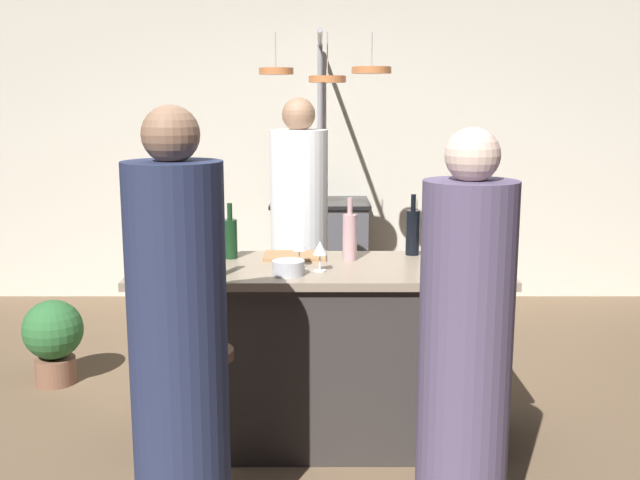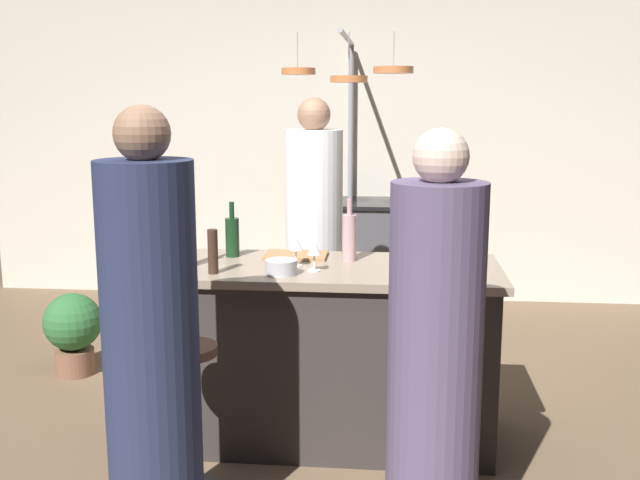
{
  "view_description": "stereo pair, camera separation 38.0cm",
  "coord_description": "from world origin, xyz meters",
  "px_view_note": "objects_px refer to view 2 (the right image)",
  "views": [
    {
      "loc": [
        -0.0,
        -3.58,
        1.71
      ],
      "look_at": [
        0.0,
        0.15,
        1.0
      ],
      "focal_mm": 41.91,
      "sensor_mm": 36.0,
      "label": 1
    },
    {
      "loc": [
        0.38,
        -3.57,
        1.71
      ],
      "look_at": [
        0.0,
        0.15,
        1.0
      ],
      "focal_mm": 41.91,
      "sensor_mm": 36.0,
      "label": 2
    }
  ],
  "objects_px": {
    "guest_left": "(152,352)",
    "wine_bottle_red": "(232,236)",
    "guest_right": "(435,370)",
    "bar_stool_left": "(189,413)",
    "potted_plant": "(73,328)",
    "bar_stool_right": "(432,424)",
    "chef": "(314,244)",
    "wine_bottle_white": "(187,240)",
    "wine_glass_near_left_guest": "(462,247)",
    "stove_range": "(348,254)",
    "wine_bottle_dark": "(416,233)",
    "mixing_bowl_ceramic": "(441,271)",
    "cutting_board": "(296,255)",
    "pepper_mill": "(213,252)",
    "wine_bottle_rose": "(349,236)",
    "wine_glass_by_chef": "(315,250)",
    "mixing_bowl_steel": "(281,267)",
    "wine_glass_near_right_guest": "(296,245)"
  },
  "relations": [
    {
      "from": "guest_left",
      "to": "wine_bottle_red",
      "type": "height_order",
      "value": "guest_left"
    },
    {
      "from": "guest_right",
      "to": "bar_stool_left",
      "type": "bearing_deg",
      "value": 160.24
    },
    {
      "from": "potted_plant",
      "to": "wine_bottle_red",
      "type": "height_order",
      "value": "wine_bottle_red"
    },
    {
      "from": "bar_stool_right",
      "to": "guest_right",
      "type": "bearing_deg",
      "value": -92.89
    },
    {
      "from": "chef",
      "to": "wine_bottle_white",
      "type": "relative_size",
      "value": 5.16
    },
    {
      "from": "bar_stool_left",
      "to": "wine_glass_near_left_guest",
      "type": "height_order",
      "value": "wine_glass_near_left_guest"
    },
    {
      "from": "wine_glass_near_left_guest",
      "to": "stove_range",
      "type": "bearing_deg",
      "value": 105.99
    },
    {
      "from": "potted_plant",
      "to": "wine_bottle_dark",
      "type": "height_order",
      "value": "wine_bottle_dark"
    },
    {
      "from": "wine_bottle_white",
      "to": "wine_glass_near_left_guest",
      "type": "distance_m",
      "value": 1.33
    },
    {
      "from": "mixing_bowl_ceramic",
      "to": "cutting_board",
      "type": "bearing_deg",
      "value": 153.06
    },
    {
      "from": "pepper_mill",
      "to": "wine_bottle_rose",
      "type": "distance_m",
      "value": 0.71
    },
    {
      "from": "stove_range",
      "to": "wine_bottle_dark",
      "type": "relative_size",
      "value": 2.78
    },
    {
      "from": "stove_range",
      "to": "bar_stool_right",
      "type": "xyz_separation_m",
      "value": [
        0.55,
        -3.07,
        -0.07
      ]
    },
    {
      "from": "chef",
      "to": "wine_bottle_dark",
      "type": "xyz_separation_m",
      "value": [
        0.62,
        -0.82,
        0.23
      ]
    },
    {
      "from": "wine_glass_by_chef",
      "to": "wine_glass_near_left_guest",
      "type": "height_order",
      "value": "same"
    },
    {
      "from": "wine_glass_near_left_guest",
      "to": "pepper_mill",
      "type": "bearing_deg",
      "value": -169.21
    },
    {
      "from": "stove_range",
      "to": "guest_left",
      "type": "bearing_deg",
      "value": -98.49
    },
    {
      "from": "wine_glass_by_chef",
      "to": "mixing_bowl_ceramic",
      "type": "bearing_deg",
      "value": -5.59
    },
    {
      "from": "mixing_bowl_ceramic",
      "to": "mixing_bowl_steel",
      "type": "relative_size",
      "value": 1.19
    },
    {
      "from": "bar_stool_right",
      "to": "guest_right",
      "type": "distance_m",
      "value": 0.52
    },
    {
      "from": "bar_stool_left",
      "to": "mixing_bowl_ceramic",
      "type": "distance_m",
      "value": 1.29
    },
    {
      "from": "wine_bottle_dark",
      "to": "wine_bottle_white",
      "type": "distance_m",
      "value": 1.17
    },
    {
      "from": "bar_stool_right",
      "to": "potted_plant",
      "type": "distance_m",
      "value": 2.55
    },
    {
      "from": "guest_left",
      "to": "wine_glass_by_chef",
      "type": "bearing_deg",
      "value": 59.28
    },
    {
      "from": "mixing_bowl_ceramic",
      "to": "bar_stool_right",
      "type": "bearing_deg",
      "value": -95.77
    },
    {
      "from": "chef",
      "to": "bar_stool_left",
      "type": "height_order",
      "value": "chef"
    },
    {
      "from": "guest_right",
      "to": "potted_plant",
      "type": "relative_size",
      "value": 3.1
    },
    {
      "from": "mixing_bowl_steel",
      "to": "bar_stool_right",
      "type": "bearing_deg",
      "value": -31.17
    },
    {
      "from": "wine_glass_near_left_guest",
      "to": "mixing_bowl_ceramic",
      "type": "relative_size",
      "value": 0.81
    },
    {
      "from": "wine_bottle_white",
      "to": "wine_glass_by_chef",
      "type": "distance_m",
      "value": 0.64
    },
    {
      "from": "wine_bottle_white",
      "to": "wine_glass_near_left_guest",
      "type": "bearing_deg",
      "value": 3.69
    },
    {
      "from": "wine_glass_near_left_guest",
      "to": "wine_glass_near_right_guest",
      "type": "bearing_deg",
      "value": -178.14
    },
    {
      "from": "stove_range",
      "to": "wine_glass_near_right_guest",
      "type": "bearing_deg",
      "value": -92.34
    },
    {
      "from": "potted_plant",
      "to": "wine_glass_near_left_guest",
      "type": "relative_size",
      "value": 3.56
    },
    {
      "from": "bar_stool_right",
      "to": "wine_bottle_rose",
      "type": "height_order",
      "value": "wine_bottle_rose"
    },
    {
      "from": "chef",
      "to": "wine_bottle_red",
      "type": "bearing_deg",
      "value": -109.86
    },
    {
      "from": "pepper_mill",
      "to": "wine_bottle_rose",
      "type": "height_order",
      "value": "wine_bottle_rose"
    },
    {
      "from": "guest_left",
      "to": "wine_bottle_rose",
      "type": "height_order",
      "value": "guest_left"
    },
    {
      "from": "stove_range",
      "to": "bar_stool_right",
      "type": "height_order",
      "value": "stove_range"
    },
    {
      "from": "wine_bottle_white",
      "to": "mixing_bowl_ceramic",
      "type": "xyz_separation_m",
      "value": [
        1.22,
        -0.1,
        -0.1
      ]
    },
    {
      "from": "stove_range",
      "to": "guest_right",
      "type": "xyz_separation_m",
      "value": [
        0.53,
        -3.44,
        0.3
      ]
    },
    {
      "from": "cutting_board",
      "to": "mixing_bowl_steel",
      "type": "distance_m",
      "value": 0.39
    },
    {
      "from": "wine_glass_near_right_guest",
      "to": "mixing_bowl_steel",
      "type": "bearing_deg",
      "value": -104.46
    },
    {
      "from": "bar_stool_left",
      "to": "wine_bottle_dark",
      "type": "distance_m",
      "value": 1.47
    },
    {
      "from": "pepper_mill",
      "to": "bar_stool_right",
      "type": "bearing_deg",
      "value": -21.63
    },
    {
      "from": "wine_bottle_dark",
      "to": "wine_glass_near_left_guest",
      "type": "distance_m",
      "value": 0.34
    },
    {
      "from": "guest_right",
      "to": "potted_plant",
      "type": "bearing_deg",
      "value": 141.25
    },
    {
      "from": "wine_glass_near_right_guest",
      "to": "mixing_bowl_steel",
      "type": "xyz_separation_m",
      "value": [
        -0.05,
        -0.18,
        -0.07
      ]
    },
    {
      "from": "wine_glass_by_chef",
      "to": "wine_glass_near_right_guest",
      "type": "bearing_deg",
      "value": 136.6
    },
    {
      "from": "wine_bottle_rose",
      "to": "wine_bottle_red",
      "type": "bearing_deg",
      "value": 176.13
    }
  ]
}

